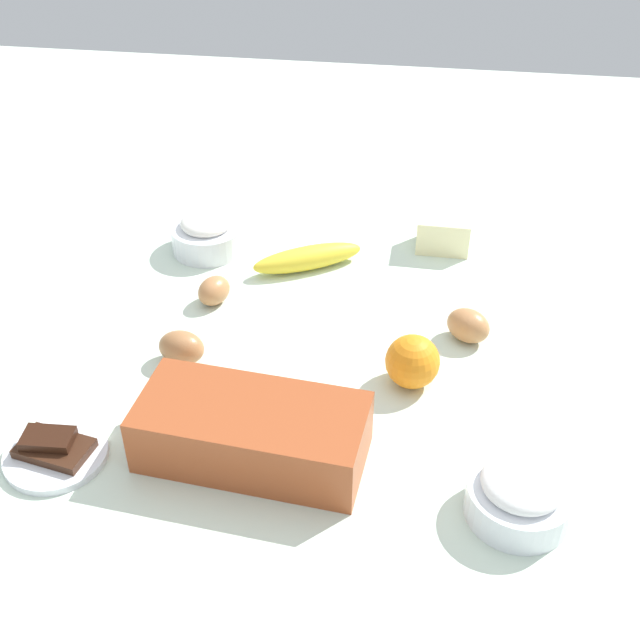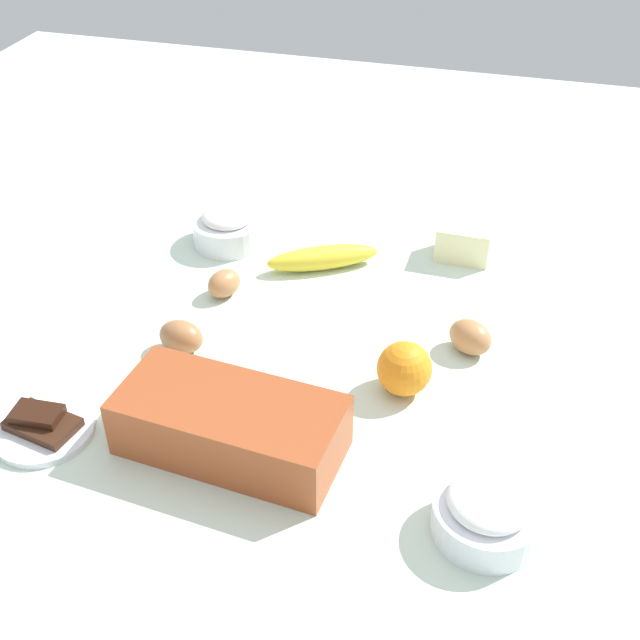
{
  "view_description": "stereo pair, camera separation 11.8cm",
  "coord_description": "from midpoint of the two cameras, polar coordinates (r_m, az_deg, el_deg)",
  "views": [
    {
      "loc": [
        -0.14,
        0.93,
        0.75
      ],
      "look_at": [
        0.0,
        0.0,
        0.04
      ],
      "focal_mm": 45.38,
      "sensor_mm": 36.0,
      "label": 1
    },
    {
      "loc": [
        -0.25,
        0.91,
        0.75
      ],
      "look_at": [
        0.0,
        0.0,
        0.04
      ],
      "focal_mm": 45.38,
      "sensor_mm": 36.0,
      "label": 2
    }
  ],
  "objects": [
    {
      "name": "ground_plane",
      "position": [
        1.21,
        2.79,
        -2.0
      ],
      "size": [
        2.4,
        2.4,
        0.02
      ],
      "primitive_type": "cube",
      "color": "silver"
    },
    {
      "name": "loaf_pan",
      "position": [
        1.01,
        -3.04,
        -7.49
      ],
      "size": [
        0.29,
        0.16,
        0.08
      ],
      "rotation": [
        0.0,
        0.0,
        -0.09
      ],
      "color": "#9E4723",
      "rests_on": "ground_plane"
    },
    {
      "name": "flour_bowl",
      "position": [
        1.42,
        -4.15,
        6.49
      ],
      "size": [
        0.12,
        0.12,
        0.07
      ],
      "color": "white",
      "rests_on": "ground_plane"
    },
    {
      "name": "sugar_bowl",
      "position": [
        0.96,
        15.27,
        -13.12
      ],
      "size": [
        0.12,
        0.12,
        0.07
      ],
      "color": "white",
      "rests_on": "ground_plane"
    },
    {
      "name": "banana",
      "position": [
        1.36,
        2.68,
        4.33
      ],
      "size": [
        0.19,
        0.13,
        0.04
      ],
      "primitive_type": "ellipsoid",
      "rotation": [
        0.0,
        0.0,
        3.63
      ],
      "color": "yellow",
      "rests_on": "ground_plane"
    },
    {
      "name": "orange_fruit",
      "position": [
        1.11,
        9.01,
        -3.53
      ],
      "size": [
        0.08,
        0.08,
        0.08
      ],
      "primitive_type": "sphere",
      "color": "orange",
      "rests_on": "ground_plane"
    },
    {
      "name": "butter_block",
      "position": [
        1.41,
        12.5,
        5.35
      ],
      "size": [
        0.09,
        0.07,
        0.06
      ],
      "primitive_type": "cube",
      "rotation": [
        0.0,
        0.0,
        -0.02
      ],
      "color": "#F4EDB2",
      "rests_on": "ground_plane"
    },
    {
      "name": "egg_near_butter",
      "position": [
        1.2,
        13.34,
        -1.28
      ],
      "size": [
        0.08,
        0.08,
        0.05
      ],
      "primitive_type": "ellipsoid",
      "rotation": [
        0.0,
        1.57,
        5.75
      ],
      "color": "#B87D4B",
      "rests_on": "ground_plane"
    },
    {
      "name": "egg_beside_bowl",
      "position": [
        1.18,
        -6.98,
        -1.29
      ],
      "size": [
        0.07,
        0.06,
        0.05
      ],
      "primitive_type": "ellipsoid",
      "rotation": [
        0.0,
        1.57,
        6.15
      ],
      "color": "#A36D42",
      "rests_on": "ground_plane"
    },
    {
      "name": "egg_loose",
      "position": [
        1.29,
        -4.2,
        2.5
      ],
      "size": [
        0.06,
        0.07,
        0.04
      ],
      "primitive_type": "ellipsoid",
      "rotation": [
        0.0,
        1.57,
        1.15
      ],
      "color": "#B47A49",
      "rests_on": "ground_plane"
    },
    {
      "name": "chocolate_plate",
      "position": [
        1.09,
        -16.05,
        -7.39
      ],
      "size": [
        0.13,
        0.13,
        0.03
      ],
      "color": "white",
      "rests_on": "ground_plane"
    }
  ]
}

